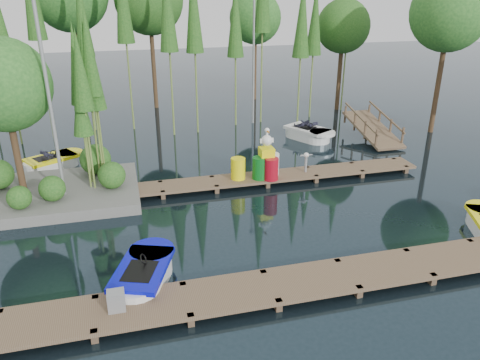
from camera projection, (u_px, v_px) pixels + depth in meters
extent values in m
plane|color=#1B2B34|center=(230.00, 217.00, 15.98)|extent=(90.00, 90.00, 0.00)
cube|color=brown|center=(271.00, 287.00, 11.87)|extent=(18.00, 1.50, 0.10)
cube|color=brown|center=(2.00, 320.00, 11.01)|extent=(0.16, 0.16, 0.50)
cube|color=brown|center=(95.00, 340.00, 10.38)|extent=(0.16, 0.16, 0.50)
cube|color=brown|center=(96.00, 305.00, 11.51)|extent=(0.16, 0.16, 0.50)
cube|color=brown|center=(191.00, 323.00, 10.88)|extent=(0.16, 0.16, 0.50)
cube|color=brown|center=(183.00, 292.00, 12.01)|extent=(0.16, 0.16, 0.50)
cube|color=brown|center=(278.00, 308.00, 11.38)|extent=(0.16, 0.16, 0.50)
cube|color=brown|center=(263.00, 279.00, 12.51)|extent=(0.16, 0.16, 0.50)
cube|color=brown|center=(359.00, 295.00, 11.88)|extent=(0.16, 0.16, 0.50)
cube|color=brown|center=(337.00, 268.00, 13.01)|extent=(0.16, 0.16, 0.50)
cube|color=brown|center=(432.00, 282.00, 12.38)|extent=(0.16, 0.16, 0.50)
cube|color=brown|center=(405.00, 257.00, 13.50)|extent=(0.16, 0.16, 0.50)
cube|color=brown|center=(469.00, 248.00, 14.00)|extent=(0.16, 0.16, 0.50)
cube|color=brown|center=(239.00, 180.00, 18.34)|extent=(15.00, 1.20, 0.10)
cube|color=brown|center=(47.00, 210.00, 16.34)|extent=(0.16, 0.16, 0.50)
cube|color=brown|center=(50.00, 199.00, 17.19)|extent=(0.16, 0.16, 0.50)
cube|color=brown|center=(107.00, 203.00, 16.81)|extent=(0.16, 0.16, 0.50)
cube|color=brown|center=(107.00, 193.00, 17.67)|extent=(0.16, 0.16, 0.50)
cube|color=brown|center=(163.00, 197.00, 17.28)|extent=(0.16, 0.16, 0.50)
cube|color=brown|center=(161.00, 187.00, 18.14)|extent=(0.16, 0.16, 0.50)
cube|color=brown|center=(217.00, 192.00, 17.75)|extent=(0.16, 0.16, 0.50)
cube|color=brown|center=(212.00, 182.00, 18.61)|extent=(0.16, 0.16, 0.50)
cube|color=brown|center=(268.00, 186.00, 18.23)|extent=(0.16, 0.16, 0.50)
cube|color=brown|center=(261.00, 177.00, 19.08)|extent=(0.16, 0.16, 0.50)
cube|color=brown|center=(316.00, 181.00, 18.70)|extent=(0.16, 0.16, 0.50)
cube|color=brown|center=(307.00, 173.00, 19.55)|extent=(0.16, 0.16, 0.50)
cube|color=brown|center=(362.00, 176.00, 19.17)|extent=(0.16, 0.16, 0.50)
cube|color=brown|center=(351.00, 168.00, 20.02)|extent=(0.16, 0.16, 0.50)
cube|color=brown|center=(406.00, 172.00, 19.64)|extent=(0.16, 0.16, 0.50)
cube|color=brown|center=(393.00, 164.00, 20.50)|extent=(0.16, 0.16, 0.50)
cube|color=slate|center=(52.00, 195.00, 17.19)|extent=(6.20, 4.20, 0.42)
sphere|color=#306621|center=(52.00, 189.00, 16.08)|extent=(0.90, 0.90, 0.90)
sphere|color=#306621|center=(95.00, 159.00, 18.31)|extent=(1.20, 1.20, 1.20)
sphere|color=#306621|center=(19.00, 198.00, 15.51)|extent=(0.80, 0.80, 0.80)
sphere|color=#306621|center=(112.00, 175.00, 17.06)|extent=(1.00, 1.00, 1.00)
cylinder|color=#46311E|center=(15.00, 147.00, 16.60)|extent=(0.24, 0.24, 3.60)
sphere|color=#36782A|center=(3.00, 85.00, 15.75)|extent=(3.20, 3.20, 3.20)
cylinder|color=olive|center=(93.00, 114.00, 17.01)|extent=(0.07, 0.07, 5.93)
cone|color=#306621|center=(85.00, 56.00, 16.20)|extent=(0.70, 0.70, 2.97)
cylinder|color=olive|center=(84.00, 119.00, 16.84)|extent=(0.07, 0.07, 5.66)
cone|color=#306621|center=(76.00, 63.00, 16.07)|extent=(0.70, 0.70, 2.83)
cylinder|color=olive|center=(99.00, 123.00, 17.21)|extent=(0.07, 0.07, 5.22)
cone|color=#306621|center=(93.00, 73.00, 16.50)|extent=(0.70, 0.70, 2.61)
cylinder|color=olive|center=(87.00, 126.00, 16.34)|extent=(0.07, 0.07, 5.53)
cone|color=#306621|center=(80.00, 70.00, 15.59)|extent=(0.70, 0.70, 2.76)
cylinder|color=olive|center=(86.00, 145.00, 16.72)|extent=(0.07, 0.07, 4.01)
cone|color=#306621|center=(80.00, 107.00, 16.17)|extent=(0.70, 0.70, 2.01)
cylinder|color=olive|center=(96.00, 112.00, 16.90)|extent=(0.07, 0.07, 6.11)
cone|color=#306621|center=(88.00, 51.00, 16.07)|extent=(0.70, 0.70, 3.05)
cylinder|color=#46311E|center=(440.00, 75.00, 23.92)|extent=(0.26, 0.26, 6.06)
sphere|color=#36782A|center=(450.00, 12.00, 22.74)|extent=(3.81, 3.81, 3.81)
cylinder|color=#46311E|center=(340.00, 69.00, 28.60)|extent=(0.26, 0.26, 5.02)
sphere|color=#306621|center=(343.00, 26.00, 27.62)|extent=(3.16, 3.16, 3.16)
cylinder|color=#46311E|center=(255.00, 60.00, 31.17)|extent=(0.26, 0.26, 5.31)
sphere|color=#36782A|center=(255.00, 18.00, 30.14)|extent=(3.34, 3.34, 3.34)
cylinder|color=#46311E|center=(153.00, 56.00, 28.78)|extent=(0.26, 0.26, 6.46)
sphere|color=#306621|center=(149.00, 0.00, 27.53)|extent=(4.06, 4.06, 4.06)
cylinder|color=#46311E|center=(77.00, 55.00, 27.65)|extent=(0.26, 0.26, 6.85)
cylinder|color=olive|center=(8.00, 68.00, 21.75)|extent=(0.09, 0.09, 7.48)
cylinder|color=olive|center=(38.00, 41.00, 22.18)|extent=(0.09, 0.09, 9.66)
cylinder|color=olive|center=(87.00, 58.00, 23.95)|extent=(0.09, 0.09, 7.69)
cone|color=#306621|center=(81.00, 13.00, 23.11)|extent=(0.90, 0.90, 4.23)
cylinder|color=olive|center=(126.00, 44.00, 23.85)|extent=(0.09, 0.09, 8.99)
cylinder|color=olive|center=(170.00, 52.00, 22.99)|extent=(0.09, 0.09, 8.44)
cone|color=#306621|center=(167.00, 1.00, 22.07)|extent=(0.90, 0.90, 4.64)
cylinder|color=olive|center=(195.00, 53.00, 23.45)|extent=(0.09, 0.09, 8.22)
cone|color=#306621|center=(193.00, 5.00, 22.55)|extent=(0.90, 0.90, 4.52)
cylinder|color=olive|center=(236.00, 58.00, 24.92)|extent=(0.09, 0.09, 7.41)
cone|color=#306621|center=(235.00, 17.00, 24.11)|extent=(0.90, 0.90, 4.07)
cylinder|color=olive|center=(262.00, 33.00, 25.02)|extent=(0.09, 0.09, 9.77)
cylinder|color=olive|center=(300.00, 58.00, 24.75)|extent=(0.09, 0.09, 7.40)
cone|color=#306621|center=(302.00, 17.00, 23.95)|extent=(0.90, 0.90, 4.07)
cylinder|color=olive|center=(313.00, 56.00, 26.55)|extent=(0.09, 0.09, 7.14)
cone|color=#306621|center=(315.00, 18.00, 25.77)|extent=(0.90, 0.90, 3.93)
cylinder|color=olive|center=(347.00, 39.00, 27.75)|extent=(0.09, 0.09, 8.61)
cylinder|color=gray|center=(51.00, 109.00, 15.57)|extent=(0.12, 0.12, 7.00)
cylinder|color=gray|center=(254.00, 60.00, 25.35)|extent=(0.12, 0.12, 7.00)
cube|color=brown|center=(372.00, 129.00, 23.65)|extent=(1.50, 3.94, 0.95)
cube|color=brown|center=(376.00, 139.00, 22.05)|extent=(0.08, 0.08, 0.90)
cube|color=brown|center=(365.00, 130.00, 22.98)|extent=(0.08, 0.08, 0.90)
cube|color=brown|center=(355.00, 122.00, 23.92)|extent=(0.08, 0.08, 0.90)
cube|color=brown|center=(345.00, 114.00, 24.86)|extent=(0.08, 0.08, 0.90)
cube|color=brown|center=(361.00, 118.00, 23.25)|extent=(0.06, 3.54, 0.83)
cube|color=brown|center=(403.00, 136.00, 22.37)|extent=(0.08, 0.08, 0.90)
cube|color=brown|center=(390.00, 128.00, 23.31)|extent=(0.08, 0.08, 0.90)
cube|color=brown|center=(379.00, 120.00, 24.25)|extent=(0.08, 0.08, 0.90)
cube|color=brown|center=(369.00, 113.00, 25.19)|extent=(0.08, 0.08, 0.90)
cube|color=brown|center=(386.00, 117.00, 23.58)|extent=(0.06, 3.54, 0.83)
cube|color=white|center=(143.00, 279.00, 12.27)|extent=(1.57, 1.58, 0.56)
cylinder|color=white|center=(150.00, 266.00, 12.83)|extent=(1.57, 1.57, 0.56)
cylinder|color=white|center=(136.00, 293.00, 11.70)|extent=(1.57, 1.57, 0.56)
cube|color=#070CC4|center=(142.00, 269.00, 12.15)|extent=(1.91, 2.42, 0.14)
cylinder|color=#070CC4|center=(152.00, 251.00, 12.97)|extent=(1.60, 1.60, 0.14)
cube|color=black|center=(140.00, 272.00, 11.94)|extent=(1.06, 1.21, 0.06)
torus|color=black|center=(143.00, 259.00, 12.21)|extent=(0.24, 0.32, 0.27)
cube|color=white|center=(52.00, 164.00, 20.04)|extent=(1.58, 1.58, 0.52)
cylinder|color=white|center=(64.00, 161.00, 20.42)|extent=(1.57, 1.57, 0.52)
cylinder|color=white|center=(39.00, 168.00, 19.66)|extent=(1.57, 1.57, 0.52)
cube|color=#FFF40D|center=(51.00, 158.00, 19.93)|extent=(2.31, 2.03, 0.13)
cylinder|color=#FFF40D|center=(69.00, 153.00, 20.48)|extent=(1.60, 1.60, 0.13)
cube|color=black|center=(46.00, 158.00, 19.79)|extent=(1.17, 1.09, 0.06)
torus|color=black|center=(53.00, 153.00, 19.95)|extent=(0.30, 0.26, 0.25)
imported|color=#1E1E2D|center=(44.00, 153.00, 19.67)|extent=(0.51, 0.48, 0.93)
cube|color=white|center=(307.00, 135.00, 23.87)|extent=(1.71, 1.72, 0.58)
cylinder|color=white|center=(317.00, 138.00, 23.45)|extent=(1.71, 1.71, 0.58)
cylinder|color=white|center=(298.00, 132.00, 24.30)|extent=(1.71, 1.71, 0.58)
cube|color=white|center=(308.00, 129.00, 23.75)|extent=(2.18, 2.54, 0.15)
cylinder|color=white|center=(322.00, 133.00, 23.13)|extent=(1.74, 1.74, 0.15)
cube|color=black|center=(305.00, 127.00, 23.87)|extent=(1.18, 1.29, 0.06)
torus|color=black|center=(310.00, 126.00, 23.56)|extent=(0.28, 0.33, 0.28)
imported|color=#1E1E2D|center=(304.00, 123.00, 23.83)|extent=(0.48, 0.52, 0.94)
imported|color=#1E1E2D|center=(314.00, 124.00, 23.83)|extent=(0.36, 0.41, 0.71)
cube|color=gray|center=(116.00, 301.00, 10.87)|extent=(0.40, 0.34, 0.49)
cylinder|color=#FFF40D|center=(238.00, 169.00, 18.14)|extent=(0.56, 0.56, 0.84)
cylinder|color=#0B651B|center=(260.00, 168.00, 18.15)|extent=(0.58, 0.58, 0.87)
cylinder|color=white|center=(272.00, 164.00, 18.55)|extent=(0.58, 0.58, 0.87)
cylinder|color=#A10B1A|center=(271.00, 169.00, 18.07)|extent=(0.58, 0.58, 0.87)
cube|color=#FFF40D|center=(267.00, 152.00, 18.07)|extent=(0.53, 0.53, 0.34)
sphere|color=white|center=(267.00, 141.00, 17.89)|extent=(0.43, 0.43, 0.43)
cylinder|color=white|center=(267.00, 134.00, 17.80)|extent=(0.10, 0.10, 0.29)
sphere|color=white|center=(267.00, 130.00, 17.74)|extent=(0.19, 0.19, 0.19)
cone|color=orange|center=(269.00, 132.00, 17.57)|extent=(0.10, 0.29, 0.10)
cube|color=white|center=(267.00, 141.00, 17.89)|extent=(0.53, 0.06, 0.17)
cylinder|color=gray|center=(306.00, 165.00, 18.84)|extent=(0.10, 0.10, 0.62)
sphere|color=white|center=(306.00, 155.00, 18.68)|extent=(0.21, 0.21, 0.21)
cube|color=gray|center=(306.00, 155.00, 18.68)|extent=(0.51, 0.04, 0.04)
cone|color=orange|center=(308.00, 156.00, 18.57)|extent=(0.04, 0.10, 0.04)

